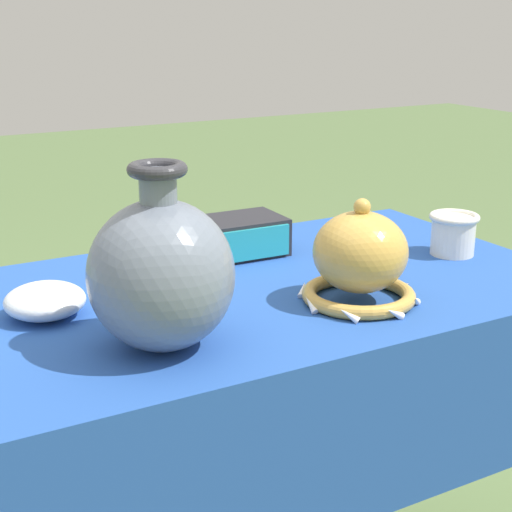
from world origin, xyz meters
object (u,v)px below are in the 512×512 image
Objects in this scene: vase_dome_bell at (360,261)px; bowl_shallow_porcelain at (45,301)px; mosaic_tile_box at (239,236)px; vase_tall_bulbous at (161,273)px; cup_wide_ivory at (453,232)px.

vase_dome_bell reaches higher than bowl_shallow_porcelain.
vase_dome_bell is at bearing -80.20° from mosaic_tile_box.
vase_tall_bulbous reaches higher than cup_wide_ivory.
vase_tall_bulbous is 0.33m from vase_dome_bell.
vase_tall_bulbous is at bearing -59.31° from bowl_shallow_porcelain.
mosaic_tile_box is 0.42m from bowl_shallow_porcelain.
cup_wide_ivory is (0.74, -0.06, 0.02)m from bowl_shallow_porcelain.
cup_wide_ivory is (0.63, 0.13, -0.06)m from vase_tall_bulbous.
vase_tall_bulbous is 1.53× the size of mosaic_tile_box.
cup_wide_ivory is at bearing -27.64° from mosaic_tile_box.
vase_tall_bulbous reaches higher than mosaic_tile_box.
vase_tall_bulbous is at bearing -177.99° from vase_dome_bell.
vase_tall_bulbous reaches higher than bowl_shallow_porcelain.
vase_dome_bell is 0.48m from bowl_shallow_porcelain.
mosaic_tile_box is (-0.04, 0.31, -0.03)m from vase_dome_bell.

